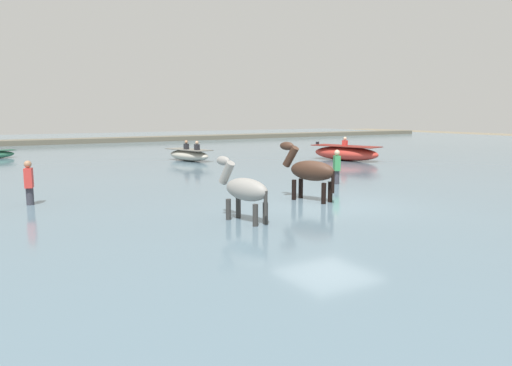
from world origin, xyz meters
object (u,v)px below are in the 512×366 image
(boat_far_inshore, at_px, (189,155))
(person_onlooker_right, at_px, (337,171))
(boat_distant_east, at_px, (346,153))
(person_wading_mid, at_px, (29,188))
(horse_trailing_grey, at_px, (244,191))
(horse_lead_dark_bay, at_px, (310,172))

(boat_far_inshore, xyz_separation_m, person_onlooker_right, (1.14, -10.68, 0.15))
(boat_distant_east, distance_m, person_onlooker_right, 9.01)
(boat_distant_east, xyz_separation_m, person_wading_mid, (-16.13, -5.18, 0.07))
(boat_distant_east, bearing_deg, person_onlooker_right, -133.75)
(boat_distant_east, distance_m, person_wading_mid, 16.94)
(boat_far_inshore, height_order, person_onlooker_right, person_onlooker_right)
(horse_trailing_grey, bearing_deg, boat_distant_east, 39.74)
(horse_lead_dark_bay, bearing_deg, person_onlooker_right, 36.83)
(boat_far_inshore, height_order, person_wading_mid, person_wading_mid)
(horse_lead_dark_bay, distance_m, person_onlooker_right, 3.60)
(horse_lead_dark_bay, bearing_deg, boat_far_inshore, 82.33)
(boat_far_inshore, distance_m, person_onlooker_right, 10.74)
(horse_trailing_grey, distance_m, person_wading_mid, 6.33)
(horse_lead_dark_bay, xyz_separation_m, boat_far_inshore, (1.73, 12.82, -0.51))
(boat_distant_east, height_order, boat_far_inshore, boat_distant_east)
(person_onlooker_right, bearing_deg, horse_trailing_grey, -148.89)
(boat_far_inshore, xyz_separation_m, person_wading_mid, (-8.76, -9.35, 0.15))
(boat_far_inshore, bearing_deg, person_onlooker_right, -83.91)
(boat_distant_east, relative_size, person_wading_mid, 2.51)
(horse_trailing_grey, distance_m, boat_far_inshore, 14.96)
(horse_lead_dark_bay, height_order, person_wading_mid, horse_lead_dark_bay)
(horse_trailing_grey, relative_size, person_wading_mid, 1.16)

